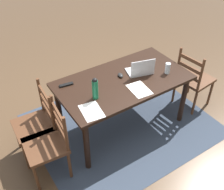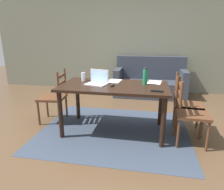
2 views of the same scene
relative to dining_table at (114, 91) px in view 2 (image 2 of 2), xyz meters
name	(u,v)px [view 2 (image 2 of 2)]	position (x,y,z in m)	size (l,w,h in m)	color
ground_plane	(114,130)	(0.00, 0.00, -0.68)	(14.00, 14.00, 0.00)	brown
area_rug	(114,130)	(0.00, 0.00, -0.68)	(2.39, 1.97, 0.01)	#333D4C
wall_back	(131,42)	(0.00, 2.70, 0.67)	(8.00, 0.12, 2.70)	#6B6D5B
dining_table	(114,91)	(0.00, 0.00, 0.00)	(1.66, 0.91, 0.78)	black
chair_right_near	(190,113)	(1.12, -0.18, -0.22)	(0.46, 0.46, 0.95)	#56331E
chair_right_far	(185,105)	(1.12, 0.19, -0.22)	(0.48, 0.48, 0.95)	#56331E
chair_left_far	(54,97)	(-1.12, 0.19, -0.22)	(0.48, 0.48, 0.95)	#56331E
couch	(150,82)	(0.56, 2.22, -0.33)	(1.80, 0.80, 1.00)	#2D333D
laptop	(98,80)	(-0.27, 0.01, 0.15)	(0.37, 0.30, 0.23)	silver
water_bottle	(145,76)	(0.47, 0.12, 0.24)	(0.07, 0.07, 0.27)	#197247
drinking_glass	(83,77)	(-0.56, 0.18, 0.17)	(0.07, 0.07, 0.14)	silver
computer_mouse	(112,85)	(-0.01, -0.08, 0.11)	(0.06, 0.10, 0.03)	black
tv_remote	(157,91)	(0.64, -0.28, 0.11)	(0.04, 0.17, 0.02)	black
paper_stack_left	(114,81)	(-0.05, 0.27, 0.10)	(0.21, 0.30, 0.00)	white
paper_stack_right	(154,82)	(0.62, 0.29, 0.10)	(0.21, 0.30, 0.00)	white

